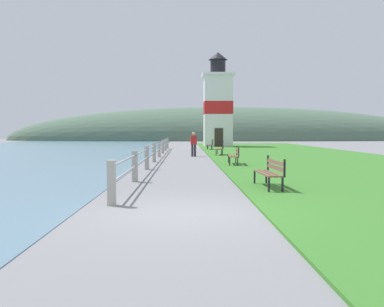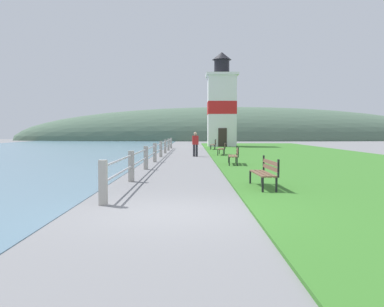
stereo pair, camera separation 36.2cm
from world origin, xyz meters
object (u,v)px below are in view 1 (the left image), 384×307
at_px(park_bench_near, 271,171).
at_px(park_bench_far, 221,148).
at_px(park_bench_by_lighthouse, 211,144).
at_px(park_bench_midway, 235,155).
at_px(lighthouse, 218,106).
at_px(person_strolling, 194,143).

distance_m(park_bench_near, park_bench_far, 16.96).
relative_size(park_bench_near, park_bench_far, 0.97).
relative_size(park_bench_near, park_bench_by_lighthouse, 1.12).
height_order(park_bench_midway, lighthouse, lighthouse).
xyz_separation_m(park_bench_midway, park_bench_far, (0.01, 8.34, 0.00)).
distance_m(park_bench_near, park_bench_midway, 8.62).
xyz_separation_m(park_bench_midway, person_strolling, (-1.87, 7.36, 0.34)).
bearing_deg(park_bench_by_lighthouse, park_bench_near, 95.26).
bearing_deg(park_bench_midway, park_bench_near, 94.27).
bearing_deg(lighthouse, park_bench_by_lighthouse, -98.86).
height_order(lighthouse, person_strolling, lighthouse).
distance_m(park_bench_by_lighthouse, person_strolling, 10.01).
height_order(park_bench_near, park_bench_by_lighthouse, same).
relative_size(park_bench_midway, park_bench_by_lighthouse, 1.07).
relative_size(park_bench_by_lighthouse, person_strolling, 1.07).
height_order(park_bench_far, park_bench_by_lighthouse, same).
distance_m(park_bench_near, lighthouse, 34.00).
bearing_deg(park_bench_near, park_bench_midway, -92.07).
bearing_deg(park_bench_far, person_strolling, 34.16).
relative_size(park_bench_near, park_bench_midway, 1.05).
distance_m(park_bench_midway, park_bench_by_lighthouse, 17.22).
distance_m(park_bench_midway, person_strolling, 7.60).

